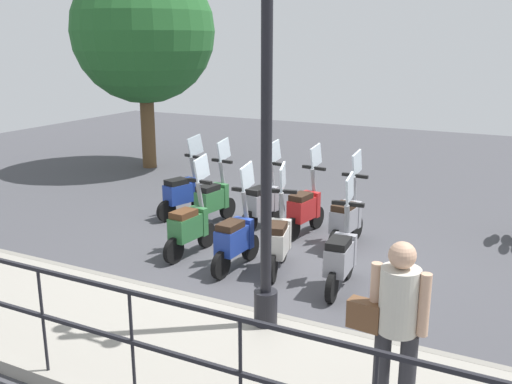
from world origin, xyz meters
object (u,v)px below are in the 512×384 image
scooter_far_3 (213,199)px  scooter_near_0 (341,256)px  pedestrian_with_bag (395,319)px  scooter_far_0 (346,218)px  scooter_near_3 (190,226)px  scooter_far_2 (263,201)px  scooter_near_2 (236,238)px  lamp_post_near (266,160)px  scooter_far_1 (305,208)px  scooter_near_1 (278,240)px  scooter_far_4 (183,192)px  tree_large (143,32)px

scooter_far_3 → scooter_near_0: bearing=-111.8°
pedestrian_with_bag → scooter_far_0: 4.62m
scooter_near_3 → scooter_far_3: bearing=22.8°
scooter_far_2 → scooter_far_3: size_ratio=1.00×
scooter_near_2 → scooter_near_3: (0.17, 0.90, 0.00)m
scooter_near_0 → scooter_near_2: 1.59m
lamp_post_near → scooter_far_1: bearing=15.2°
scooter_near_1 → scooter_near_3: size_ratio=1.00×
scooter_near_0 → scooter_far_4: (1.79, 3.72, 0.00)m
scooter_far_3 → scooter_far_4: 0.75m
scooter_near_0 → scooter_far_1: (1.88, 1.28, 0.00)m
pedestrian_with_bag → scooter_far_3: 6.07m
scooter_near_1 → scooter_far_2: same height
scooter_far_0 → scooter_far_1: size_ratio=1.00×
tree_large → scooter_far_3: 6.05m
scooter_far_0 → scooter_far_4: same height
scooter_near_0 → scooter_far_3: same height
pedestrian_with_bag → scooter_far_3: pedestrian_with_bag is taller
scooter_near_0 → scooter_far_0: size_ratio=1.00×
tree_large → scooter_near_1: 8.26m
scooter_far_2 → scooter_far_4: same height
scooter_near_1 → scooter_near_2: bearing=95.4°
lamp_post_near → scooter_far_4: lamp_post_near is taller
scooter_near_3 → scooter_far_1: bearing=-30.5°
lamp_post_near → scooter_near_2: size_ratio=2.77×
scooter_near_0 → scooter_far_3: size_ratio=1.00×
scooter_far_2 → scooter_near_1: bearing=-137.2°
scooter_far_0 → scooter_far_2: bearing=86.0°
scooter_near_3 → scooter_far_1: 2.10m
scooter_far_2 → scooter_near_0: bearing=-121.9°
lamp_post_near → scooter_far_2: lamp_post_near is taller
pedestrian_with_bag → scooter_near_0: pedestrian_with_bag is taller
scooter_near_2 → tree_large: bearing=49.6°
scooter_near_1 → scooter_far_0: 1.53m
scooter_near_0 → scooter_near_3: bearing=82.1°
scooter_near_3 → scooter_far_0: same height
scooter_near_0 → scooter_far_4: size_ratio=1.00×
scooter_near_0 → scooter_far_4: 4.12m
tree_large → scooter_far_0: tree_large is taller
scooter_near_2 → scooter_far_1: size_ratio=1.00×
pedestrian_with_bag → tree_large: (7.66, 8.31, 2.37)m
tree_large → scooter_far_4: tree_large is taller
scooter_near_0 → scooter_near_1: size_ratio=1.00×
pedestrian_with_bag → scooter_near_0: size_ratio=1.03×
lamp_post_near → scooter_far_3: size_ratio=2.77×
scooter_near_3 → scooter_near_2: bearing=-95.9°
lamp_post_near → scooter_far_4: (3.35, 3.37, -1.56)m
scooter_far_2 → scooter_far_1: bearing=-81.3°
pedestrian_with_bag → scooter_far_0: pedestrian_with_bag is taller
lamp_post_near → scooter_far_4: 5.00m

